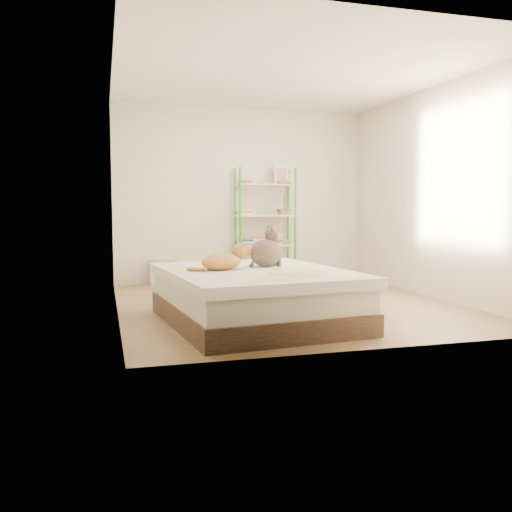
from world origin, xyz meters
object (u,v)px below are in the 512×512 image
object	(u,v)px
orange_cat	(221,260)
white_bin	(163,272)
grey_cat	(266,247)
shelf_unit	(265,226)
cardboard_box	(252,285)
bed	(254,296)

from	to	relation	value
orange_cat	white_bin	world-z (taller)	orange_cat
grey_cat	shelf_unit	distance (m)	2.65
orange_cat	shelf_unit	world-z (taller)	shelf_unit
shelf_unit	cardboard_box	world-z (taller)	shelf_unit
bed	grey_cat	distance (m)	0.54
orange_cat	cardboard_box	distance (m)	1.64
shelf_unit	orange_cat	bearing A→B (deg)	-114.83
shelf_unit	white_bin	size ratio (longest dim) A/B	4.19
bed	grey_cat	bearing A→B (deg)	44.78
shelf_unit	white_bin	xyz separation A→B (m)	(-1.53, -0.03, -0.63)
grey_cat	white_bin	world-z (taller)	grey_cat
orange_cat	grey_cat	distance (m)	0.54
grey_cat	shelf_unit	world-z (taller)	shelf_unit
grey_cat	white_bin	size ratio (longest dim) A/B	0.97
bed	white_bin	xyz separation A→B (m)	(-0.59, 2.73, -0.05)
cardboard_box	white_bin	size ratio (longest dim) A/B	1.14
grey_cat	cardboard_box	bearing A→B (deg)	-18.22
cardboard_box	grey_cat	bearing A→B (deg)	-93.03
orange_cat	cardboard_box	size ratio (longest dim) A/B	1.05
bed	grey_cat	size ratio (longest dim) A/B	5.40
white_bin	bed	bearing A→B (deg)	-77.89
cardboard_box	white_bin	xyz separation A→B (m)	(-0.96, 1.27, 0.05)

